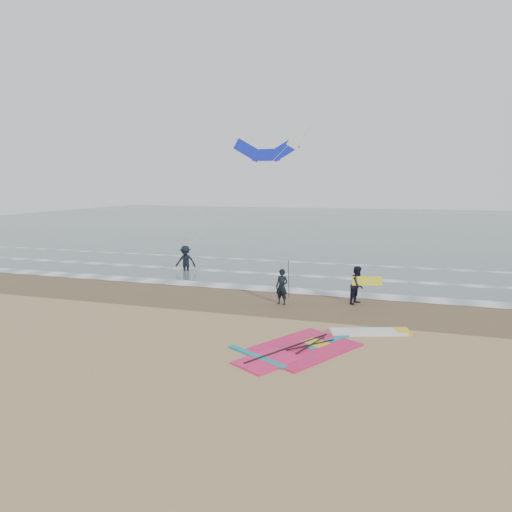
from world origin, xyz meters
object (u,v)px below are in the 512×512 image
(person_standing, at_px, (282,287))
(surf_kite, at_px, (266,145))
(person_wading, at_px, (185,256))
(windsurf_rig, at_px, (323,344))
(person_walking, at_px, (358,285))

(person_standing, bearing_deg, surf_kite, 125.27)
(person_wading, bearing_deg, windsurf_rig, -55.15)
(windsurf_rig, height_order, person_walking, person_walking)
(person_standing, relative_size, surf_kite, 0.20)
(surf_kite, bearing_deg, person_standing, -70.31)
(surf_kite, bearing_deg, windsurf_rig, -67.32)
(person_standing, height_order, surf_kite, surf_kite)
(person_standing, height_order, person_walking, person_walking)
(person_walking, relative_size, surf_kite, 0.21)
(person_standing, xyz_separation_m, surf_kite, (-3.76, 10.50, 6.96))
(windsurf_rig, height_order, surf_kite, surf_kite)
(person_wading, bearing_deg, surf_kite, 43.10)
(windsurf_rig, xyz_separation_m, person_standing, (-2.53, 4.55, 0.75))
(windsurf_rig, distance_m, surf_kite, 18.04)
(windsurf_rig, bearing_deg, person_walking, 83.72)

